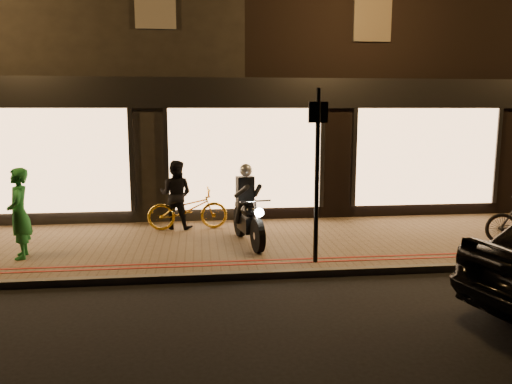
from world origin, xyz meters
TOP-DOWN VIEW (x-y plane):
  - ground at (0.00, 0.00)m, footprint 90.00×90.00m
  - sidewalk at (0.00, 2.00)m, footprint 50.00×4.00m
  - kerb_stone at (0.00, 0.05)m, footprint 50.00×0.14m
  - red_kerb_lines at (0.00, 0.55)m, footprint 50.00×0.26m
  - building_row at (-0.00, 8.99)m, footprint 48.00×10.11m
  - motorcycle at (-0.16, 1.85)m, footprint 0.67×1.93m
  - sign_post at (0.90, 0.45)m, footprint 0.35×0.10m
  - bicycle_gold at (-1.37, 3.18)m, footprint 1.80×0.73m
  - person_green at (-4.31, 1.33)m, footprint 0.52×0.67m
  - person_dark at (-1.63, 3.30)m, footprint 0.89×0.78m

SIDE VIEW (x-z plane):
  - ground at x=0.00m, z-range 0.00..0.00m
  - sidewalk at x=0.00m, z-range 0.00..0.12m
  - kerb_stone at x=0.00m, z-range 0.00..0.12m
  - red_kerb_lines at x=0.00m, z-range 0.12..0.13m
  - bicycle_gold at x=-1.37m, z-range 0.12..1.05m
  - motorcycle at x=-0.16m, z-range -0.06..1.53m
  - person_dark at x=-1.63m, z-range 0.12..1.66m
  - person_green at x=-4.31m, z-range 0.12..1.75m
  - sign_post at x=0.90m, z-range 0.30..3.30m
  - building_row at x=0.00m, z-range 0.00..8.50m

